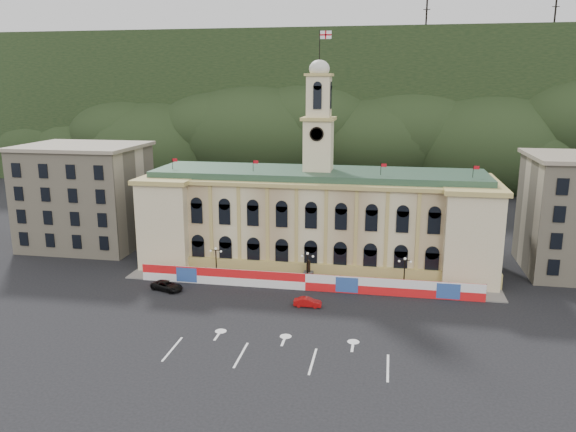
% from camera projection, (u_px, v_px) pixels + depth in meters
% --- Properties ---
extents(ground, '(260.00, 260.00, 0.00)m').
position_uv_depth(ground, '(286.00, 335.00, 66.94)').
color(ground, black).
rests_on(ground, ground).
extents(lane_markings, '(26.00, 10.00, 0.02)m').
position_uv_depth(lane_markings, '(278.00, 354.00, 62.15)').
color(lane_markings, white).
rests_on(lane_markings, ground).
extents(hill_ridge, '(230.00, 80.00, 64.00)m').
position_uv_depth(hill_ridge, '(356.00, 115.00, 179.22)').
color(hill_ridge, black).
rests_on(hill_ridge, ground).
extents(city_hall, '(56.20, 17.60, 37.10)m').
position_uv_depth(city_hall, '(317.00, 218.00, 91.58)').
color(city_hall, beige).
rests_on(city_hall, ground).
extents(side_building_left, '(21.00, 17.00, 18.60)m').
position_uv_depth(side_building_left, '(85.00, 196.00, 101.91)').
color(side_building_left, '#B5A78B').
rests_on(side_building_left, ground).
extents(hoarding_fence, '(50.00, 0.44, 2.50)m').
position_uv_depth(hoarding_fence, '(306.00, 282.00, 81.07)').
color(hoarding_fence, red).
rests_on(hoarding_fence, ground).
extents(pavement, '(56.00, 5.50, 0.16)m').
position_uv_depth(pavement, '(308.00, 283.00, 83.91)').
color(pavement, slate).
rests_on(pavement, ground).
extents(statue, '(1.40, 1.40, 3.72)m').
position_uv_depth(statue, '(308.00, 276.00, 83.90)').
color(statue, '#595651').
rests_on(statue, ground).
extents(lamp_left, '(1.96, 0.44, 5.15)m').
position_uv_depth(lamp_left, '(216.00, 260.00, 84.95)').
color(lamp_left, black).
rests_on(lamp_left, ground).
extents(lamp_center, '(1.96, 0.44, 5.15)m').
position_uv_depth(lamp_center, '(307.00, 266.00, 82.51)').
color(lamp_center, black).
rests_on(lamp_center, ground).
extents(lamp_right, '(1.96, 0.44, 5.15)m').
position_uv_depth(lamp_right, '(404.00, 271.00, 80.06)').
color(lamp_right, black).
rests_on(lamp_right, ground).
extents(red_sedan, '(1.57, 3.84, 1.24)m').
position_uv_depth(red_sedan, '(308.00, 302.00, 75.21)').
color(red_sedan, '#AB0C0C').
rests_on(red_sedan, ground).
extents(black_suv, '(5.21, 6.24, 1.35)m').
position_uv_depth(black_suv, '(167.00, 286.00, 81.13)').
color(black_suv, black).
rests_on(black_suv, ground).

